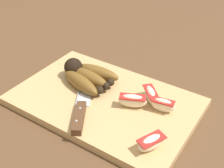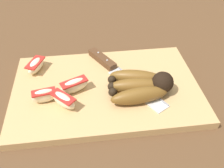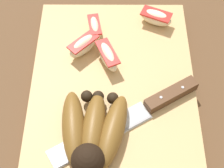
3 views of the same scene
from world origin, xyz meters
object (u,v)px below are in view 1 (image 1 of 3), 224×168
(banana_bunch, at_px, (86,76))
(apple_wedge_near, at_px, (133,101))
(apple_wedge_far, at_px, (150,95))
(chefs_knife, at_px, (82,105))
(apple_wedge_middle, at_px, (163,105))
(apple_wedge_extra, at_px, (151,142))

(banana_bunch, relative_size, apple_wedge_near, 2.12)
(apple_wedge_near, distance_m, apple_wedge_far, 0.05)
(chefs_knife, xyz_separation_m, apple_wedge_middle, (-0.17, -0.09, 0.01))
(chefs_knife, bearing_deg, apple_wedge_far, -137.99)
(apple_wedge_middle, bearing_deg, banana_bunch, 0.90)
(apple_wedge_extra, bearing_deg, apple_wedge_middle, -75.22)
(apple_wedge_middle, bearing_deg, apple_wedge_near, 20.69)
(chefs_knife, height_order, apple_wedge_middle, apple_wedge_middle)
(banana_bunch, relative_size, apple_wedge_far, 2.43)
(apple_wedge_middle, distance_m, apple_wedge_extra, 0.12)
(banana_bunch, xyz_separation_m, apple_wedge_near, (-0.16, 0.02, -0.00))
(apple_wedge_middle, distance_m, apple_wedge_far, 0.05)
(chefs_knife, height_order, apple_wedge_far, apple_wedge_far)
(apple_wedge_extra, bearing_deg, apple_wedge_near, -43.57)
(apple_wedge_near, xyz_separation_m, apple_wedge_middle, (-0.07, -0.03, -0.00))
(banana_bunch, bearing_deg, apple_wedge_far, -172.77)
(apple_wedge_middle, xyz_separation_m, apple_wedge_far, (0.04, -0.02, -0.00))
(banana_bunch, bearing_deg, apple_wedge_extra, 155.51)
(banana_bunch, bearing_deg, apple_wedge_near, 171.99)
(apple_wedge_near, bearing_deg, apple_wedge_extra, 136.43)
(banana_bunch, relative_size, apple_wedge_middle, 2.55)
(apple_wedge_near, distance_m, apple_wedge_extra, 0.14)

